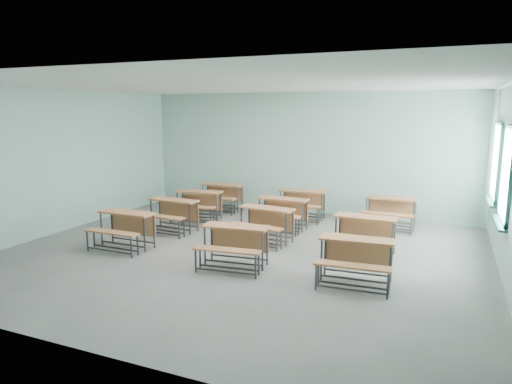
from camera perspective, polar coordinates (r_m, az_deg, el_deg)
room at (r=8.56m, az=-1.23°, el=2.53°), size 9.04×8.04×3.24m
desk_unit_r0c0 at (r=9.50m, az=-16.20°, el=-3.91°), size 1.18×0.79×0.73m
desk_unit_r0c1 at (r=8.06m, az=-2.77°, el=-6.05°), size 1.24×0.90×0.73m
desk_unit_r0c2 at (r=7.45m, az=12.35°, el=-7.63°), size 1.21×0.85×0.73m
desk_unit_r1c0 at (r=10.57m, az=-10.55°, el=-2.26°), size 1.21×0.85×0.73m
desk_unit_r1c1 at (r=9.53m, az=1.05°, el=-3.45°), size 1.25×0.92×0.73m
desk_unit_r1c2 at (r=8.98m, az=13.36°, el=-4.61°), size 1.19×0.81×0.73m
desk_unit_r2c0 at (r=11.53m, az=-7.33°, el=-1.12°), size 1.25×0.92×0.73m
desk_unit_r2c1 at (r=10.54m, az=3.17°, el=-2.14°), size 1.20×0.83×0.73m
desk_unit_r3c0 at (r=12.57m, az=-4.44°, el=-0.13°), size 1.19×0.81×0.73m
desk_unit_r3c1 at (r=11.60m, az=5.69°, el=-1.02°), size 1.19×0.82×0.73m
desk_unit_r3c2 at (r=11.07m, az=16.42°, el=-1.94°), size 1.20×0.83×0.73m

